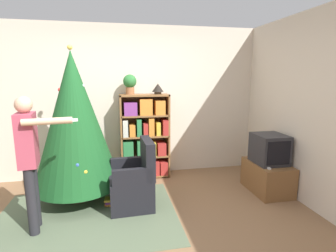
{
  "coord_description": "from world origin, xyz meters",
  "views": [
    {
      "loc": [
        -0.11,
        -2.74,
        1.74
      ],
      "look_at": [
        0.61,
        0.83,
        1.05
      ],
      "focal_mm": 28.0,
      "sensor_mm": 36.0,
      "label": 1
    }
  ],
  "objects_px": {
    "armchair": "(134,184)",
    "standing_person": "(29,154)",
    "potted_plant": "(130,83)",
    "table_lamp": "(158,88)",
    "bookshelf": "(145,137)",
    "television": "(269,149)",
    "christmas_tree": "(75,121)"
  },
  "relations": [
    {
      "from": "television",
      "to": "standing_person",
      "type": "distance_m",
      "value": 3.21
    },
    {
      "from": "table_lamp",
      "to": "potted_plant",
      "type": "bearing_deg",
      "value": 180.0
    },
    {
      "from": "bookshelf",
      "to": "armchair",
      "type": "distance_m",
      "value": 1.16
    },
    {
      "from": "standing_person",
      "to": "potted_plant",
      "type": "distance_m",
      "value": 1.98
    },
    {
      "from": "bookshelf",
      "to": "television",
      "type": "height_order",
      "value": "bookshelf"
    },
    {
      "from": "potted_plant",
      "to": "table_lamp",
      "type": "relative_size",
      "value": 1.64
    },
    {
      "from": "christmas_tree",
      "to": "potted_plant",
      "type": "relative_size",
      "value": 6.54
    },
    {
      "from": "bookshelf",
      "to": "potted_plant",
      "type": "height_order",
      "value": "potted_plant"
    },
    {
      "from": "bookshelf",
      "to": "standing_person",
      "type": "bearing_deg",
      "value": -135.58
    },
    {
      "from": "armchair",
      "to": "potted_plant",
      "type": "xyz_separation_m",
      "value": [
        0.04,
        1.06,
        1.31
      ]
    },
    {
      "from": "standing_person",
      "to": "potted_plant",
      "type": "relative_size",
      "value": 4.67
    },
    {
      "from": "bookshelf",
      "to": "table_lamp",
      "type": "distance_m",
      "value": 0.86
    },
    {
      "from": "armchair",
      "to": "standing_person",
      "type": "height_order",
      "value": "standing_person"
    },
    {
      "from": "standing_person",
      "to": "bookshelf",
      "type": "bearing_deg",
      "value": 126.92
    },
    {
      "from": "bookshelf",
      "to": "armchair",
      "type": "relative_size",
      "value": 1.57
    },
    {
      "from": "bookshelf",
      "to": "table_lamp",
      "type": "relative_size",
      "value": 7.23
    },
    {
      "from": "bookshelf",
      "to": "armchair",
      "type": "bearing_deg",
      "value": -104.47
    },
    {
      "from": "table_lamp",
      "to": "armchair",
      "type": "bearing_deg",
      "value": -115.26
    },
    {
      "from": "armchair",
      "to": "standing_person",
      "type": "relative_size",
      "value": 0.6
    },
    {
      "from": "armchair",
      "to": "table_lamp",
      "type": "bearing_deg",
      "value": 152.47
    },
    {
      "from": "bookshelf",
      "to": "television",
      "type": "relative_size",
      "value": 3.0
    },
    {
      "from": "bookshelf",
      "to": "potted_plant",
      "type": "bearing_deg",
      "value": 177.4
    },
    {
      "from": "bookshelf",
      "to": "table_lamp",
      "type": "xyz_separation_m",
      "value": [
        0.23,
        0.01,
        0.83
      ]
    },
    {
      "from": "bookshelf",
      "to": "standing_person",
      "type": "distance_m",
      "value": 2.0
    },
    {
      "from": "television",
      "to": "standing_person",
      "type": "height_order",
      "value": "standing_person"
    },
    {
      "from": "bookshelf",
      "to": "christmas_tree",
      "type": "distance_m",
      "value": 1.31
    },
    {
      "from": "television",
      "to": "armchair",
      "type": "distance_m",
      "value": 2.06
    },
    {
      "from": "television",
      "to": "armchair",
      "type": "relative_size",
      "value": 0.52
    },
    {
      "from": "television",
      "to": "christmas_tree",
      "type": "xyz_separation_m",
      "value": [
        -2.79,
        0.31,
        0.47
      ]
    },
    {
      "from": "potted_plant",
      "to": "table_lamp",
      "type": "xyz_separation_m",
      "value": [
        0.46,
        0.0,
        -0.09
      ]
    },
    {
      "from": "television",
      "to": "armchair",
      "type": "bearing_deg",
      "value": -177.81
    },
    {
      "from": "standing_person",
      "to": "table_lamp",
      "type": "relative_size",
      "value": 7.69
    }
  ]
}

